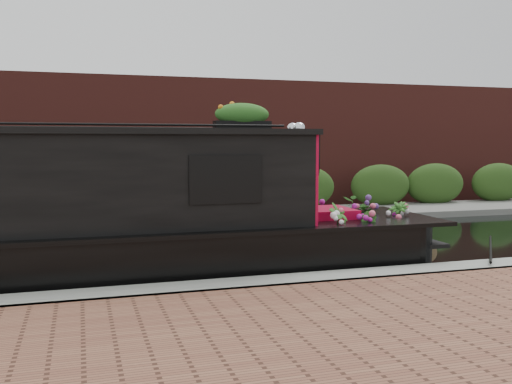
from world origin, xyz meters
name	(u,v)px	position (x,y,z in m)	size (l,w,h in m)	color
ground	(192,254)	(0.00, 0.00, 0.00)	(80.00, 80.00, 0.00)	black
near_bank_coping	(239,301)	(0.00, -3.30, 0.00)	(40.00, 0.60, 0.50)	gray
far_bank_path	(161,223)	(0.00, 4.20, 0.00)	(40.00, 2.40, 0.34)	slate
far_hedge	(156,219)	(0.00, 5.10, 0.00)	(40.00, 1.10, 2.80)	#264517
far_brick_wall	(147,210)	(0.00, 7.20, 0.00)	(40.00, 1.00, 8.00)	#5A231E
narrowboat	(10,228)	(-2.89, -1.75, 0.86)	(12.39, 2.21, 2.89)	black
rope_fender	(423,251)	(3.77, -1.75, 0.16)	(0.31, 0.31, 0.35)	olive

